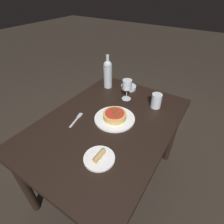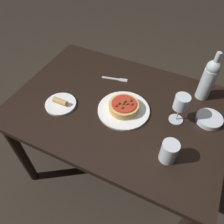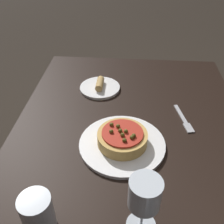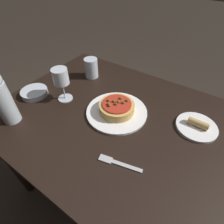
{
  "view_description": "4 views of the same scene",
  "coord_description": "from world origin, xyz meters",
  "px_view_note": "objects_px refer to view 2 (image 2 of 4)",
  "views": [
    {
      "loc": [
        -0.77,
        -0.53,
        1.51
      ],
      "look_at": [
        0.05,
        -0.0,
        0.77
      ],
      "focal_mm": 28.0,
      "sensor_mm": 36.0,
      "label": 1
    },
    {
      "loc": [
        0.34,
        -0.78,
        1.62
      ],
      "look_at": [
        0.0,
        -0.08,
        0.74
      ],
      "focal_mm": 35.0,
      "sensor_mm": 36.0,
      "label": 2
    },
    {
      "loc": [
        0.67,
        -0.01,
        1.34
      ],
      "look_at": [
        0.0,
        -0.06,
        0.82
      ],
      "focal_mm": 42.0,
      "sensor_mm": 36.0,
      "label": 3
    },
    {
      "loc": [
        -0.27,
        0.49,
        1.29
      ],
      "look_at": [
        0.04,
        0.03,
        0.77
      ],
      "focal_mm": 28.0,
      "sensor_mm": 36.0,
      "label": 4
    }
  ],
  "objects_px": {
    "dinner_plate": "(124,110)",
    "pizza": "(124,106)",
    "water_cup": "(169,152)",
    "side_plate": "(61,104)",
    "fork": "(116,79)",
    "dining_table": "(117,116)",
    "side_bowl": "(209,119)",
    "wine_bottle": "(209,79)",
    "wine_glass": "(181,104)"
  },
  "relations": [
    {
      "from": "pizza",
      "to": "wine_glass",
      "type": "relative_size",
      "value": 0.96
    },
    {
      "from": "wine_glass",
      "to": "side_bowl",
      "type": "height_order",
      "value": "wine_glass"
    },
    {
      "from": "water_cup",
      "to": "side_bowl",
      "type": "relative_size",
      "value": 0.83
    },
    {
      "from": "dining_table",
      "to": "dinner_plate",
      "type": "bearing_deg",
      "value": -28.01
    },
    {
      "from": "dinner_plate",
      "to": "wine_bottle",
      "type": "xyz_separation_m",
      "value": [
        0.37,
        0.3,
        0.12
      ]
    },
    {
      "from": "fork",
      "to": "dinner_plate",
      "type": "bearing_deg",
      "value": -69.86
    },
    {
      "from": "wine_glass",
      "to": "side_plate",
      "type": "bearing_deg",
      "value": -164.2
    },
    {
      "from": "wine_glass",
      "to": "fork",
      "type": "relative_size",
      "value": 1.04
    },
    {
      "from": "dining_table",
      "to": "water_cup",
      "type": "distance_m",
      "value": 0.43
    },
    {
      "from": "pizza",
      "to": "fork",
      "type": "xyz_separation_m",
      "value": [
        -0.15,
        0.22,
        -0.03
      ]
    },
    {
      "from": "wine_bottle",
      "to": "side_bowl",
      "type": "distance_m",
      "value": 0.22
    },
    {
      "from": "wine_bottle",
      "to": "dinner_plate",
      "type": "bearing_deg",
      "value": -140.37
    },
    {
      "from": "dining_table",
      "to": "water_cup",
      "type": "xyz_separation_m",
      "value": [
        0.35,
        -0.21,
        0.15
      ]
    },
    {
      "from": "wine_bottle",
      "to": "side_plate",
      "type": "bearing_deg",
      "value": -149.37
    },
    {
      "from": "dinner_plate",
      "to": "water_cup",
      "type": "distance_m",
      "value": 0.36
    },
    {
      "from": "dining_table",
      "to": "wine_glass",
      "type": "bearing_deg",
      "value": 6.25
    },
    {
      "from": "side_bowl",
      "to": "fork",
      "type": "bearing_deg",
      "value": 170.62
    },
    {
      "from": "wine_bottle",
      "to": "fork",
      "type": "height_order",
      "value": "wine_bottle"
    },
    {
      "from": "side_plate",
      "to": "fork",
      "type": "bearing_deg",
      "value": 60.5
    },
    {
      "from": "pizza",
      "to": "water_cup",
      "type": "distance_m",
      "value": 0.35
    },
    {
      "from": "dinner_plate",
      "to": "water_cup",
      "type": "bearing_deg",
      "value": -31.72
    },
    {
      "from": "dining_table",
      "to": "dinner_plate",
      "type": "xyz_separation_m",
      "value": [
        0.05,
        -0.02,
        0.1
      ]
    },
    {
      "from": "water_cup",
      "to": "side_plate",
      "type": "height_order",
      "value": "water_cup"
    },
    {
      "from": "dining_table",
      "to": "pizza",
      "type": "height_order",
      "value": "pizza"
    },
    {
      "from": "water_cup",
      "to": "fork",
      "type": "bearing_deg",
      "value": 137.56
    },
    {
      "from": "dinner_plate",
      "to": "pizza",
      "type": "height_order",
      "value": "pizza"
    },
    {
      "from": "dinner_plate",
      "to": "dining_table",
      "type": "bearing_deg",
      "value": 151.99
    },
    {
      "from": "dining_table",
      "to": "side_bowl",
      "type": "height_order",
      "value": "side_bowl"
    },
    {
      "from": "dining_table",
      "to": "wine_glass",
      "type": "height_order",
      "value": "wine_glass"
    },
    {
      "from": "wine_bottle",
      "to": "fork",
      "type": "distance_m",
      "value": 0.54
    },
    {
      "from": "water_cup",
      "to": "fork",
      "type": "height_order",
      "value": "water_cup"
    },
    {
      "from": "water_cup",
      "to": "side_plate",
      "type": "relative_size",
      "value": 0.65
    },
    {
      "from": "wine_bottle",
      "to": "side_plate",
      "type": "height_order",
      "value": "wine_bottle"
    },
    {
      "from": "dinner_plate",
      "to": "water_cup",
      "type": "height_order",
      "value": "water_cup"
    },
    {
      "from": "dinner_plate",
      "to": "side_bowl",
      "type": "height_order",
      "value": "side_bowl"
    },
    {
      "from": "dinner_plate",
      "to": "wine_glass",
      "type": "bearing_deg",
      "value": 12.27
    },
    {
      "from": "dining_table",
      "to": "wine_glass",
      "type": "xyz_separation_m",
      "value": [
        0.32,
        0.04,
        0.22
      ]
    },
    {
      "from": "pizza",
      "to": "fork",
      "type": "bearing_deg",
      "value": 123.44
    },
    {
      "from": "dining_table",
      "to": "dinner_plate",
      "type": "height_order",
      "value": "dinner_plate"
    },
    {
      "from": "dinner_plate",
      "to": "pizza",
      "type": "relative_size",
      "value": 1.74
    },
    {
      "from": "wine_glass",
      "to": "side_bowl",
      "type": "xyz_separation_m",
      "value": [
        0.16,
        0.07,
        -0.11
      ]
    },
    {
      "from": "side_bowl",
      "to": "fork",
      "type": "relative_size",
      "value": 0.83
    },
    {
      "from": "side_bowl",
      "to": "wine_bottle",
      "type": "bearing_deg",
      "value": 111.43
    },
    {
      "from": "wine_bottle",
      "to": "fork",
      "type": "bearing_deg",
      "value": -171.17
    },
    {
      "from": "dinner_plate",
      "to": "wine_glass",
      "type": "height_order",
      "value": "wine_glass"
    },
    {
      "from": "fork",
      "to": "pizza",
      "type": "bearing_deg",
      "value": -69.85
    },
    {
      "from": "fork",
      "to": "side_plate",
      "type": "xyz_separation_m",
      "value": [
        -0.19,
        -0.34,
        0.01
      ]
    },
    {
      "from": "dining_table",
      "to": "wine_bottle",
      "type": "height_order",
      "value": "wine_bottle"
    },
    {
      "from": "wine_glass",
      "to": "water_cup",
      "type": "relative_size",
      "value": 1.52
    },
    {
      "from": "pizza",
      "to": "side_plate",
      "type": "xyz_separation_m",
      "value": [
        -0.34,
        -0.11,
        -0.02
      ]
    }
  ]
}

